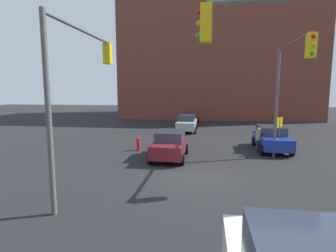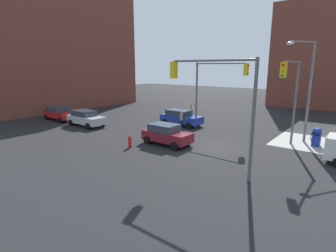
{
  "view_description": "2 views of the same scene",
  "coord_description": "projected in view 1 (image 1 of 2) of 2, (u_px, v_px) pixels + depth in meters",
  "views": [
    {
      "loc": [
        12.0,
        0.43,
        4.02
      ],
      "look_at": [
        -2.85,
        -1.83,
        2.02
      ],
      "focal_mm": 28.0,
      "sensor_mm": 36.0,
      "label": 1
    },
    {
      "loc": [
        9.15,
        -17.61,
        5.98
      ],
      "look_at": [
        -2.91,
        -2.12,
        1.61
      ],
      "focal_mm": 28.0,
      "sensor_mm": 36.0,
      "label": 2
    }
  ],
  "objects": [
    {
      "name": "coupe_silver",
      "position": [
        187.0,
        123.0,
        26.45
      ],
      "size": [
        4.47,
        2.02,
        1.62
      ],
      "color": "#B7BABF",
      "rests_on": "ground"
    },
    {
      "name": "sedan_maroon",
      "position": [
        170.0,
        144.0,
        15.77
      ],
      "size": [
        3.96,
        2.02,
        1.62
      ],
      "color": "maroon",
      "rests_on": "ground"
    },
    {
      "name": "building_brick_west",
      "position": [
        217.0,
        53.0,
        42.14
      ],
      "size": [
        16.0,
        28.0,
        20.21
      ],
      "color": "brown",
      "rests_on": "ground"
    },
    {
      "name": "ground_plane",
      "position": [
        197.0,
        177.0,
        12.36
      ],
      "size": [
        120.0,
        120.0,
        0.0
      ],
      "primitive_type": "plane",
      "color": "black"
    },
    {
      "name": "traffic_signal_se_corner",
      "position": [
        79.0,
        75.0,
        10.05
      ],
      "size": [
        5.46,
        0.36,
        6.5
      ],
      "color": "#59595B",
      "rests_on": "ground"
    },
    {
      "name": "coupe_red",
      "position": [
        190.0,
        118.0,
        31.48
      ],
      "size": [
        4.3,
        2.02,
        1.62
      ],
      "color": "#B21919",
      "rests_on": "ground"
    },
    {
      "name": "traffic_signal_ne_corner",
      "position": [
        299.0,
        70.0,
        6.93
      ],
      "size": [
        0.36,
        4.53,
        6.5
      ],
      "color": "#59595B",
      "rests_on": "ground"
    },
    {
      "name": "bicycle_at_crosswalk",
      "position": [
        288.0,
        145.0,
        18.09
      ],
      "size": [
        1.75,
        0.05,
        0.97
      ],
      "color": "black",
      "rests_on": "ground"
    },
    {
      "name": "pedestrian_crossing",
      "position": [
        258.0,
        139.0,
        17.37
      ],
      "size": [
        0.36,
        0.36,
        1.64
      ],
      "rotation": [
        0.0,
        0.0,
        2.02
      ],
      "color": "#9E937A",
      "rests_on": "ground"
    },
    {
      "name": "traffic_signal_nw_corner",
      "position": [
        288.0,
        80.0,
        13.54
      ],
      "size": [
        5.25,
        0.36,
        6.5
      ],
      "color": "#59595B",
      "rests_on": "ground"
    },
    {
      "name": "sedan_blue",
      "position": [
        271.0,
        138.0,
        17.97
      ],
      "size": [
        4.48,
        2.02,
        1.62
      ],
      "color": "#1E389E",
      "rests_on": "ground"
    },
    {
      "name": "warning_sign_two_way",
      "position": [
        279.0,
        129.0,
        16.7
      ],
      "size": [
        0.48,
        0.48,
        2.4
      ],
      "color": "#4C4C4C",
      "rests_on": "ground"
    },
    {
      "name": "fire_hydrant",
      "position": [
        138.0,
        143.0,
        17.82
      ],
      "size": [
        0.26,
        0.26,
        0.94
      ],
      "color": "red",
      "rests_on": "ground"
    }
  ]
}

